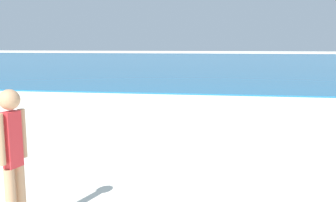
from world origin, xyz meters
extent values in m
cube|color=#1E6B9E|center=(0.00, 44.45, 0.03)|extent=(160.00, 60.00, 0.06)
cylinder|color=tan|center=(-1.76, 3.25, 0.39)|extent=(0.10, 0.10, 0.78)
cube|color=red|center=(-1.78, 3.18, 1.08)|extent=(0.15, 0.20, 0.59)
sphere|color=tan|center=(-1.78, 3.18, 1.49)|extent=(0.21, 0.21, 0.21)
cylinder|color=tan|center=(-1.74, 3.32, 1.11)|extent=(0.08, 0.08, 0.52)
cylinder|color=tan|center=(-1.81, 3.04, 1.11)|extent=(0.08, 0.08, 0.52)
camera|label=1|loc=(0.38, -0.22, 2.06)|focal=39.48mm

